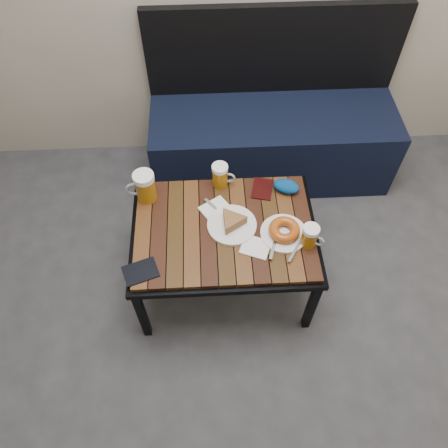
{
  "coord_description": "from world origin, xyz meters",
  "views": [
    {
      "loc": [
        -0.18,
        -0.16,
        2.07
      ],
      "look_at": [
        -0.12,
        0.97,
        0.5
      ],
      "focal_mm": 35.0,
      "sensor_mm": 36.0,
      "label": 1
    }
  ],
  "objects_px": {
    "bench": "(272,136)",
    "beer_mug_centre": "(220,175)",
    "passport_burgundy": "(262,189)",
    "cafe_table": "(224,233)",
    "plate_pie": "(232,223)",
    "beer_mug_right": "(310,236)",
    "plate_bagel": "(284,231)",
    "passport_navy": "(141,272)",
    "knit_pouch": "(286,186)",
    "beer_mug_left": "(145,187)"
  },
  "relations": [
    {
      "from": "passport_burgundy",
      "to": "knit_pouch",
      "type": "xyz_separation_m",
      "value": [
        0.11,
        -0.01,
        0.02
      ]
    },
    {
      "from": "beer_mug_left",
      "to": "beer_mug_centre",
      "type": "distance_m",
      "value": 0.36
    },
    {
      "from": "plate_pie",
      "to": "passport_navy",
      "type": "xyz_separation_m",
      "value": [
        -0.4,
        -0.22,
        -0.02
      ]
    },
    {
      "from": "plate_pie",
      "to": "bench",
      "type": "bearing_deg",
      "value": 69.87
    },
    {
      "from": "beer_mug_left",
      "to": "passport_burgundy",
      "type": "distance_m",
      "value": 0.55
    },
    {
      "from": "bench",
      "to": "beer_mug_left",
      "type": "relative_size",
      "value": 9.02
    },
    {
      "from": "knit_pouch",
      "to": "beer_mug_left",
      "type": "bearing_deg",
      "value": -179.06
    },
    {
      "from": "beer_mug_right",
      "to": "passport_burgundy",
      "type": "distance_m",
      "value": 0.37
    },
    {
      "from": "beer_mug_left",
      "to": "plate_pie",
      "type": "distance_m",
      "value": 0.43
    },
    {
      "from": "cafe_table",
      "to": "passport_navy",
      "type": "distance_m",
      "value": 0.42
    },
    {
      "from": "beer_mug_left",
      "to": "plate_bagel",
      "type": "bearing_deg",
      "value": 157.32
    },
    {
      "from": "cafe_table",
      "to": "beer_mug_centre",
      "type": "bearing_deg",
      "value": 90.67
    },
    {
      "from": "plate_pie",
      "to": "knit_pouch",
      "type": "height_order",
      "value": "plate_pie"
    },
    {
      "from": "plate_bagel",
      "to": "beer_mug_right",
      "type": "bearing_deg",
      "value": -27.96
    },
    {
      "from": "passport_navy",
      "to": "knit_pouch",
      "type": "bearing_deg",
      "value": 102.62
    },
    {
      "from": "plate_pie",
      "to": "plate_bagel",
      "type": "distance_m",
      "value": 0.23
    },
    {
      "from": "bench",
      "to": "passport_navy",
      "type": "bearing_deg",
      "value": -124.27
    },
    {
      "from": "bench",
      "to": "passport_navy",
      "type": "relative_size",
      "value": 9.91
    },
    {
      "from": "bench",
      "to": "plate_pie",
      "type": "distance_m",
      "value": 0.87
    },
    {
      "from": "cafe_table",
      "to": "passport_burgundy",
      "type": "height_order",
      "value": "passport_burgundy"
    },
    {
      "from": "beer_mug_left",
      "to": "plate_pie",
      "type": "height_order",
      "value": "beer_mug_left"
    },
    {
      "from": "beer_mug_centre",
      "to": "passport_navy",
      "type": "relative_size",
      "value": 0.87
    },
    {
      "from": "beer_mug_left",
      "to": "plate_bagel",
      "type": "relative_size",
      "value": 0.6
    },
    {
      "from": "cafe_table",
      "to": "beer_mug_left",
      "type": "relative_size",
      "value": 5.41
    },
    {
      "from": "bench",
      "to": "plate_bagel",
      "type": "bearing_deg",
      "value": -94.32
    },
    {
      "from": "passport_burgundy",
      "to": "cafe_table",
      "type": "bearing_deg",
      "value": -118.25
    },
    {
      "from": "beer_mug_left",
      "to": "plate_pie",
      "type": "xyz_separation_m",
      "value": [
        0.39,
        -0.19,
        -0.05
      ]
    },
    {
      "from": "cafe_table",
      "to": "plate_pie",
      "type": "xyz_separation_m",
      "value": [
        0.04,
        0.01,
        0.07
      ]
    },
    {
      "from": "passport_navy",
      "to": "passport_burgundy",
      "type": "height_order",
      "value": "same"
    },
    {
      "from": "cafe_table",
      "to": "passport_burgundy",
      "type": "xyz_separation_m",
      "value": [
        0.2,
        0.22,
        0.05
      ]
    },
    {
      "from": "cafe_table",
      "to": "beer_mug_left",
      "type": "height_order",
      "value": "beer_mug_left"
    },
    {
      "from": "cafe_table",
      "to": "beer_mug_right",
      "type": "bearing_deg",
      "value": -16.12
    },
    {
      "from": "cafe_table",
      "to": "knit_pouch",
      "type": "height_order",
      "value": "knit_pouch"
    },
    {
      "from": "plate_bagel",
      "to": "beer_mug_left",
      "type": "bearing_deg",
      "value": 158.22
    },
    {
      "from": "passport_burgundy",
      "to": "beer_mug_centre",
      "type": "bearing_deg",
      "value": -178.5
    },
    {
      "from": "bench",
      "to": "beer_mug_centre",
      "type": "bearing_deg",
      "value": -121.4
    },
    {
      "from": "bench",
      "to": "cafe_table",
      "type": "height_order",
      "value": "bench"
    },
    {
      "from": "plate_pie",
      "to": "cafe_table",
      "type": "bearing_deg",
      "value": -168.28
    },
    {
      "from": "bench",
      "to": "plate_pie",
      "type": "height_order",
      "value": "bench"
    },
    {
      "from": "bench",
      "to": "cafe_table",
      "type": "xyz_separation_m",
      "value": [
        -0.33,
        -0.8,
        0.16
      ]
    },
    {
      "from": "bench",
      "to": "beer_mug_centre",
      "type": "height_order",
      "value": "bench"
    },
    {
      "from": "beer_mug_right",
      "to": "plate_bagel",
      "type": "distance_m",
      "value": 0.12
    },
    {
      "from": "beer_mug_right",
      "to": "passport_navy",
      "type": "relative_size",
      "value": 0.81
    },
    {
      "from": "cafe_table",
      "to": "plate_pie",
      "type": "height_order",
      "value": "plate_pie"
    },
    {
      "from": "beer_mug_right",
      "to": "knit_pouch",
      "type": "bearing_deg",
      "value": 130.53
    },
    {
      "from": "passport_burgundy",
      "to": "beer_mug_right",
      "type": "bearing_deg",
      "value": -48.59
    },
    {
      "from": "bench",
      "to": "passport_burgundy",
      "type": "distance_m",
      "value": 0.63
    },
    {
      "from": "plate_pie",
      "to": "knit_pouch",
      "type": "relative_size",
      "value": 1.79
    },
    {
      "from": "passport_navy",
      "to": "passport_burgundy",
      "type": "distance_m",
      "value": 0.7
    },
    {
      "from": "beer_mug_right",
      "to": "plate_bagel",
      "type": "bearing_deg",
      "value": -177.71
    }
  ]
}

